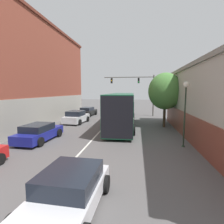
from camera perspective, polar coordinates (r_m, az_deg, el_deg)
name	(u,v)px	position (r m, az deg, el deg)	size (l,w,h in m)	color
lane_center_line	(99,132)	(16.75, -4.11, -6.49)	(0.14, 43.25, 0.01)	silver
building_left_brick	(13,73)	(23.16, -29.52, 11.15)	(8.29, 24.58, 11.67)	brown
bus	(122,108)	(19.21, 3.27, 1.31)	(3.06, 12.80, 3.59)	#145133
hatchback_foreground	(68,191)	(6.39, -14.04, -23.85)	(2.30, 4.13, 1.29)	silver
parked_car_left_near	(76,117)	(21.62, -11.59, -1.67)	(2.44, 4.13, 1.50)	silver
parked_car_left_mid	(39,133)	(14.81, -22.71, -6.22)	(2.25, 4.47, 1.34)	navy
parked_car_left_far	(88,112)	(27.68, -7.96, 0.12)	(2.32, 4.32, 1.35)	black
traffic_signal_gantry	(139,87)	(27.54, 8.65, 8.23)	(7.73, 0.36, 6.30)	#514C47
street_lamp	(185,103)	(12.85, 22.82, 2.66)	(0.40, 0.40, 4.50)	#233323
street_tree_near	(166,93)	(21.64, 17.09, 6.09)	(3.17, 2.86, 5.44)	#4C3823
street_tree_far	(165,91)	(19.35, 16.96, 6.50)	(3.51, 3.16, 5.78)	#3D2D1E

